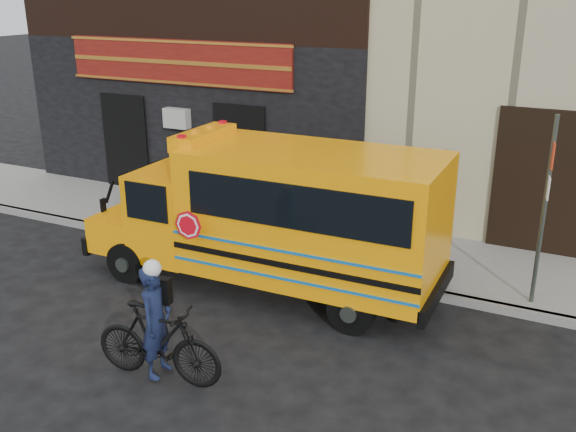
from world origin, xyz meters
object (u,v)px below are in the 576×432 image
(school_bus, at_px, (280,214))
(sign_pole, at_px, (544,208))
(cyclist, at_px, (157,325))
(bicycle, at_px, (158,343))

(school_bus, relative_size, sign_pole, 1.98)
(sign_pole, xyz_separation_m, cyclist, (-4.67, -4.58, -1.06))
(bicycle, bearing_deg, school_bus, -10.08)
(sign_pole, distance_m, cyclist, 6.63)
(bicycle, bearing_deg, sign_pole, -50.85)
(cyclist, bearing_deg, sign_pole, -51.55)
(sign_pole, xyz_separation_m, bicycle, (-4.62, -4.65, -1.31))
(sign_pole, distance_m, bicycle, 6.68)
(bicycle, bearing_deg, cyclist, 33.52)
(school_bus, xyz_separation_m, sign_pole, (4.38, 1.22, 0.40))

